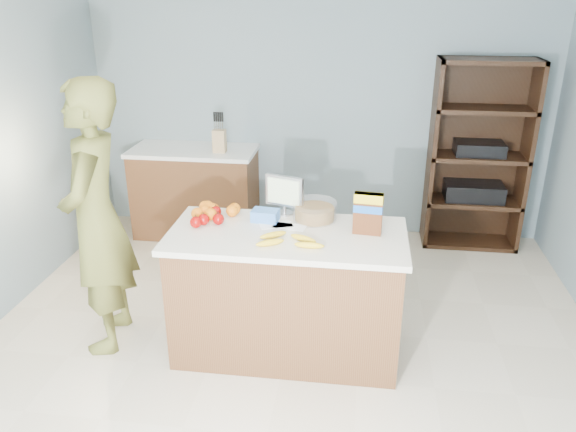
# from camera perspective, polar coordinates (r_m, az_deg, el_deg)

# --- Properties ---
(floor) EXTENTS (4.50, 5.00, 0.02)m
(floor) POSITION_cam_1_polar(r_m,az_deg,el_deg) (3.88, -0.72, -15.82)
(floor) COLOR beige
(floor) RESTS_ON ground
(walls) EXTENTS (4.52, 5.02, 2.51)m
(walls) POSITION_cam_1_polar(r_m,az_deg,el_deg) (3.14, -0.87, 8.63)
(walls) COLOR gray
(walls) RESTS_ON ground
(counter_peninsula) EXTENTS (1.56, 0.76, 0.90)m
(counter_peninsula) POSITION_cam_1_polar(r_m,az_deg,el_deg) (3.89, -0.10, -8.27)
(counter_peninsula) COLOR brown
(counter_peninsula) RESTS_ON ground
(back_cabinet) EXTENTS (1.24, 0.62, 0.90)m
(back_cabinet) POSITION_cam_1_polar(r_m,az_deg,el_deg) (5.81, -9.33, 2.49)
(back_cabinet) COLOR brown
(back_cabinet) RESTS_ON ground
(shelving_unit) EXTENTS (0.90, 0.40, 1.80)m
(shelving_unit) POSITION_cam_1_polar(r_m,az_deg,el_deg) (5.68, 18.61, 5.55)
(shelving_unit) COLOR black
(shelving_unit) RESTS_ON ground
(person) EXTENTS (0.57, 0.76, 1.89)m
(person) POSITION_cam_1_polar(r_m,az_deg,el_deg) (3.97, -18.88, -0.35)
(person) COLOR brown
(person) RESTS_ON ground
(knife_block) EXTENTS (0.12, 0.10, 0.31)m
(knife_block) POSITION_cam_1_polar(r_m,az_deg,el_deg) (5.48, -6.98, 7.65)
(knife_block) COLOR tan
(knife_block) RESTS_ON back_cabinet
(envelopes) EXTENTS (0.33, 0.18, 0.00)m
(envelopes) POSITION_cam_1_polar(r_m,az_deg,el_deg) (3.77, -0.54, -1.00)
(envelopes) COLOR white
(envelopes) RESTS_ON counter_peninsula
(bananas) EXTENTS (0.43, 0.25, 0.04)m
(bananas) POSITION_cam_1_polar(r_m,az_deg,el_deg) (3.51, 0.08, -2.48)
(bananas) COLOR yellow
(bananas) RESTS_ON counter_peninsula
(apples) EXTENTS (0.21, 0.28, 0.08)m
(apples) POSITION_cam_1_polar(r_m,az_deg,el_deg) (3.83, -8.08, -0.20)
(apples) COLOR #8E0604
(apples) RESTS_ON counter_peninsula
(oranges) EXTENTS (0.32, 0.22, 0.08)m
(oranges) POSITION_cam_1_polar(r_m,az_deg,el_deg) (3.96, -7.63, 0.61)
(oranges) COLOR orange
(oranges) RESTS_ON counter_peninsula
(blue_carton) EXTENTS (0.19, 0.14, 0.08)m
(blue_carton) POSITION_cam_1_polar(r_m,az_deg,el_deg) (3.84, -2.33, 0.05)
(blue_carton) COLOR blue
(blue_carton) RESTS_ON counter_peninsula
(salad_bowl) EXTENTS (0.30, 0.30, 0.13)m
(salad_bowl) POSITION_cam_1_polar(r_m,az_deg,el_deg) (3.86, 2.72, 0.46)
(salad_bowl) COLOR #267219
(salad_bowl) RESTS_ON counter_peninsula
(tv) EXTENTS (0.28, 0.12, 0.28)m
(tv) POSITION_cam_1_polar(r_m,az_deg,el_deg) (3.91, -0.37, 2.37)
(tv) COLOR silver
(tv) RESTS_ON counter_peninsula
(cereal_box) EXTENTS (0.19, 0.09, 0.28)m
(cereal_box) POSITION_cam_1_polar(r_m,az_deg,el_deg) (3.63, 8.14, 0.55)
(cereal_box) COLOR #592B14
(cereal_box) RESTS_ON counter_peninsula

